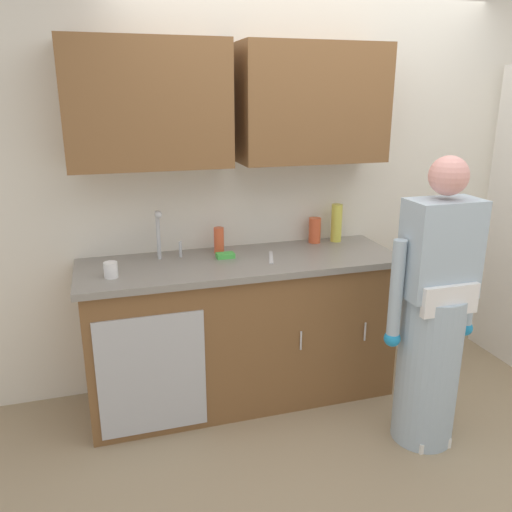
{
  "coord_description": "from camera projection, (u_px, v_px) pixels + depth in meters",
  "views": [
    {
      "loc": [
        -1.34,
        -2.24,
        1.91
      ],
      "look_at": [
        -0.5,
        0.55,
        1.0
      ],
      "focal_mm": 36.6,
      "sensor_mm": 36.0,
      "label": 1
    }
  ],
  "objects": [
    {
      "name": "ground_plane",
      "position": [
        367.0,
        442.0,
        2.99
      ],
      "size": [
        9.0,
        9.0,
        0.0
      ],
      "primitive_type": "plane",
      "color": "#998466"
    },
    {
      "name": "kitchen_wall_with_uppers",
      "position": [
        289.0,
        163.0,
        3.42
      ],
      "size": [
        4.8,
        0.44,
        2.7
      ],
      "color": "silver",
      "rests_on": "ground"
    },
    {
      "name": "counter_cabinet",
      "position": [
        241.0,
        332.0,
        3.34
      ],
      "size": [
        1.9,
        0.62,
        0.9
      ],
      "color": "brown",
      "rests_on": "ground"
    },
    {
      "name": "countertop",
      "position": [
        241.0,
        262.0,
        3.2
      ],
      "size": [
        1.96,
        0.66,
        0.04
      ],
      "primitive_type": "cube",
      "color": "gray",
      "rests_on": "counter_cabinet"
    },
    {
      "name": "sink",
      "position": [
        169.0,
        268.0,
        3.08
      ],
      "size": [
        0.5,
        0.36,
        0.35
      ],
      "color": "#B7BABF",
      "rests_on": "counter_cabinet"
    },
    {
      "name": "person_at_sink",
      "position": [
        432.0,
        328.0,
        2.84
      ],
      "size": [
        0.55,
        0.34,
        1.62
      ],
      "color": "white",
      "rests_on": "ground"
    },
    {
      "name": "bottle_soap",
      "position": [
        336.0,
        223.0,
        3.55
      ],
      "size": [
        0.07,
        0.07,
        0.26
      ],
      "primitive_type": "cylinder",
      "color": "#D8D14C",
      "rests_on": "countertop"
    },
    {
      "name": "bottle_dish_liquid",
      "position": [
        219.0,
        240.0,
        3.3
      ],
      "size": [
        0.06,
        0.06,
        0.17
      ],
      "primitive_type": "cylinder",
      "color": "#E05933",
      "rests_on": "countertop"
    },
    {
      "name": "bottle_cleaner_spray",
      "position": [
        315.0,
        230.0,
        3.53
      ],
      "size": [
        0.08,
        0.08,
        0.17
      ],
      "primitive_type": "cylinder",
      "color": "#E05933",
      "rests_on": "countertop"
    },
    {
      "name": "cup_by_sink",
      "position": [
        111.0,
        270.0,
        2.86
      ],
      "size": [
        0.08,
        0.08,
        0.09
      ],
      "primitive_type": "cylinder",
      "color": "white",
      "rests_on": "countertop"
    },
    {
      "name": "knife_on_counter",
      "position": [
        271.0,
        257.0,
        3.22
      ],
      "size": [
        0.09,
        0.24,
        0.01
      ],
      "primitive_type": "cube",
      "rotation": [
        0.0,
        0.0,
        4.41
      ],
      "color": "silver",
      "rests_on": "countertop"
    },
    {
      "name": "sponge",
      "position": [
        225.0,
        255.0,
        3.22
      ],
      "size": [
        0.11,
        0.07,
        0.03
      ],
      "primitive_type": "cube",
      "color": "#4CBF4C",
      "rests_on": "countertop"
    }
  ]
}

